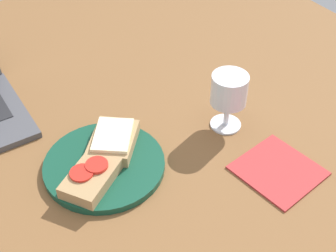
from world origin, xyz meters
TOP-DOWN VIEW (x-y plane):
  - wooden_table at (0.00, 0.00)cm, footprint 140.00×140.00cm
  - plate at (-11.85, -6.98)cm, footprint 22.42×22.42cm
  - sandwich_with_tomato at (-15.48, -9.94)cm, footprint 13.72×12.38cm
  - sandwich_with_cheese at (-8.22, -3.98)cm, footprint 13.14×13.37cm
  - wine_glass at (14.44, -9.58)cm, footprint 7.17×7.17cm
  - napkin at (14.68, -25.01)cm, footprint 15.31×15.66cm

SIDE VIEW (x-z plane):
  - wooden_table at x=0.00cm, z-range 0.00..3.00cm
  - napkin at x=14.68cm, z-range 3.00..3.40cm
  - plate at x=-11.85cm, z-range 3.00..4.36cm
  - sandwich_with_tomato at x=-15.48cm, z-range 4.18..7.18cm
  - sandwich_with_cheese at x=-8.22cm, z-range 4.28..7.37cm
  - wine_glass at x=14.44cm, z-range 5.44..17.64cm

